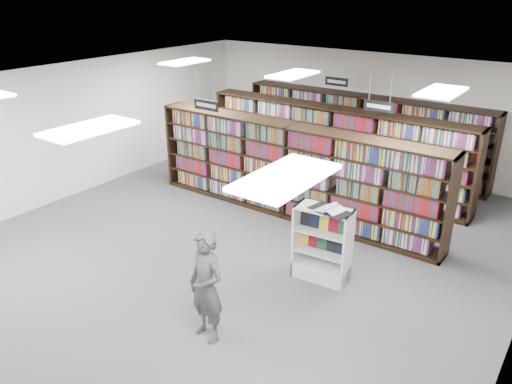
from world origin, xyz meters
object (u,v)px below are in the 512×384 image
Objects in this scene: bookshelf_row_near at (290,171)px; shopper at (206,287)px; endcap_display at (322,254)px; open_book at (330,209)px.

shopper is at bearing -73.48° from bookshelf_row_near.
endcap_display is 2.54m from shopper.
shopper is (-0.71, -2.36, -0.53)m from open_book.
shopper reaches higher than endcap_display.
bookshelf_row_near reaches higher than endcap_display.
shopper is at bearing -109.14° from endcap_display.
shopper is (-0.58, -2.44, 0.40)m from endcap_display.
bookshelf_row_near is 4.51m from shopper.
bookshelf_row_near is 9.18× the size of open_book.
bookshelf_row_near is at bearing 116.66° from shopper.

